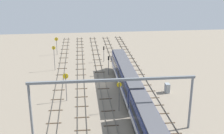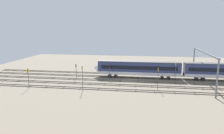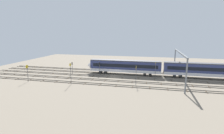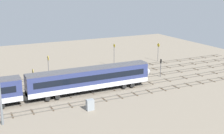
{
  "view_description": "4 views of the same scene",
  "coord_description": "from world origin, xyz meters",
  "px_view_note": "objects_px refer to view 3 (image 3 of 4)",
  "views": [
    {
      "loc": [
        -57.9,
        4.39,
        23.47
      ],
      "look_at": [
        5.81,
        -2.68,
        1.8
      ],
      "focal_mm": 47.32,
      "sensor_mm": 36.0,
      "label": 1
    },
    {
      "loc": [
        -4.35,
        59.07,
        15.06
      ],
      "look_at": [
        5.24,
        -2.6,
        3.41
      ],
      "focal_mm": 35.06,
      "sensor_mm": 36.0,
      "label": 2
    },
    {
      "loc": [
        -11.69,
        53.63,
        13.99
      ],
      "look_at": [
        1.72,
        -2.87,
        2.75
      ],
      "focal_mm": 28.0,
      "sensor_mm": 36.0,
      "label": 3
    },
    {
      "loc": [
        -22.85,
        -55.48,
        19.63
      ],
      "look_at": [
        4.11,
        -0.63,
        3.41
      ],
      "focal_mm": 48.35,
      "sensor_mm": 36.0,
      "label": 4
    }
  ],
  "objects_px": {
    "speed_sign_near_foreground": "(155,68)",
    "speed_sign_mid_trackside": "(71,71)",
    "signal_light_trackside_departure": "(100,67)",
    "relay_cabinet": "(136,68)",
    "speed_sign_distant_end": "(136,72)",
    "signal_light_trackside_approach": "(72,66)",
    "overhead_gantry": "(180,59)",
    "train": "(161,68)",
    "speed_sign_far_trackside": "(27,71)"
  },
  "relations": [
    {
      "from": "speed_sign_mid_trackside",
      "to": "signal_light_trackside_approach",
      "type": "xyz_separation_m",
      "value": [
        5.58,
        -12.27,
        -1.09
      ]
    },
    {
      "from": "speed_sign_near_foreground",
      "to": "speed_sign_mid_trackside",
      "type": "height_order",
      "value": "speed_sign_mid_trackside"
    },
    {
      "from": "signal_light_trackside_departure",
      "to": "overhead_gantry",
      "type": "bearing_deg",
      "value": 175.73
    },
    {
      "from": "train",
      "to": "speed_sign_far_trackside",
      "type": "xyz_separation_m",
      "value": [
        38.05,
        15.5,
        0.66
      ]
    },
    {
      "from": "speed_sign_near_foreground",
      "to": "speed_sign_mid_trackside",
      "type": "relative_size",
      "value": 0.88
    },
    {
      "from": "train",
      "to": "overhead_gantry",
      "type": "relative_size",
      "value": 2.1
    },
    {
      "from": "speed_sign_mid_trackside",
      "to": "speed_sign_far_trackside",
      "type": "distance_m",
      "value": 13.59
    },
    {
      "from": "overhead_gantry",
      "to": "relay_cabinet",
      "type": "distance_m",
      "value": 19.3
    },
    {
      "from": "speed_sign_distant_end",
      "to": "signal_light_trackside_approach",
      "type": "height_order",
      "value": "speed_sign_distant_end"
    },
    {
      "from": "signal_light_trackside_departure",
      "to": "relay_cabinet",
      "type": "relative_size",
      "value": 2.39
    },
    {
      "from": "train",
      "to": "speed_sign_distant_end",
      "type": "height_order",
      "value": "speed_sign_distant_end"
    },
    {
      "from": "speed_sign_near_foreground",
      "to": "speed_sign_mid_trackside",
      "type": "xyz_separation_m",
      "value": [
        22.81,
        12.49,
        0.44
      ]
    },
    {
      "from": "speed_sign_near_foreground",
      "to": "overhead_gantry",
      "type": "bearing_deg",
      "value": 164.72
    },
    {
      "from": "speed_sign_far_trackside",
      "to": "signal_light_trackside_departure",
      "type": "distance_m",
      "value": 22.15
    },
    {
      "from": "speed_sign_near_foreground",
      "to": "signal_light_trackside_approach",
      "type": "height_order",
      "value": "speed_sign_near_foreground"
    },
    {
      "from": "speed_sign_mid_trackside",
      "to": "relay_cabinet",
      "type": "distance_m",
      "value": 28.13
    },
    {
      "from": "overhead_gantry",
      "to": "signal_light_trackside_approach",
      "type": "bearing_deg",
      "value": -2.64
    },
    {
      "from": "speed_sign_mid_trackside",
      "to": "signal_light_trackside_approach",
      "type": "distance_m",
      "value": 13.52
    },
    {
      "from": "speed_sign_distant_end",
      "to": "speed_sign_far_trackside",
      "type": "bearing_deg",
      "value": 6.88
    },
    {
      "from": "speed_sign_far_trackside",
      "to": "speed_sign_mid_trackside",
      "type": "bearing_deg",
      "value": -178.44
    },
    {
      "from": "overhead_gantry",
      "to": "relay_cabinet",
      "type": "relative_size",
      "value": 12.98
    },
    {
      "from": "speed_sign_far_trackside",
      "to": "relay_cabinet",
      "type": "height_order",
      "value": "speed_sign_far_trackside"
    },
    {
      "from": "overhead_gantry",
      "to": "signal_light_trackside_departure",
      "type": "relative_size",
      "value": 5.44
    },
    {
      "from": "overhead_gantry",
      "to": "speed_sign_near_foreground",
      "type": "height_order",
      "value": "overhead_gantry"
    },
    {
      "from": "speed_sign_far_trackside",
      "to": "speed_sign_distant_end",
      "type": "xyz_separation_m",
      "value": [
        -31.21,
        -3.76,
        0.23
      ]
    },
    {
      "from": "signal_light_trackside_approach",
      "to": "signal_light_trackside_departure",
      "type": "xyz_separation_m",
      "value": [
        -10.01,
        -0.25,
        0.2
      ]
    },
    {
      "from": "speed_sign_mid_trackside",
      "to": "speed_sign_far_trackside",
      "type": "bearing_deg",
      "value": 1.56
    },
    {
      "from": "speed_sign_near_foreground",
      "to": "relay_cabinet",
      "type": "bearing_deg",
      "value": -56.77
    },
    {
      "from": "speed_sign_mid_trackside",
      "to": "speed_sign_distant_end",
      "type": "relative_size",
      "value": 1.12
    },
    {
      "from": "speed_sign_distant_end",
      "to": "overhead_gantry",
      "type": "bearing_deg",
      "value": -148.7
    },
    {
      "from": "speed_sign_near_foreground",
      "to": "signal_light_trackside_approach",
      "type": "distance_m",
      "value": 28.4
    },
    {
      "from": "relay_cabinet",
      "to": "speed_sign_near_foreground",
      "type": "bearing_deg",
      "value": 123.23
    },
    {
      "from": "signal_light_trackside_departure",
      "to": "speed_sign_near_foreground",
      "type": "bearing_deg",
      "value": 179.9
    },
    {
      "from": "speed_sign_mid_trackside",
      "to": "signal_light_trackside_approach",
      "type": "height_order",
      "value": "speed_sign_mid_trackside"
    },
    {
      "from": "speed_sign_distant_end",
      "to": "signal_light_trackside_approach",
      "type": "relative_size",
      "value": 1.31
    },
    {
      "from": "speed_sign_distant_end",
      "to": "signal_light_trackside_departure",
      "type": "bearing_deg",
      "value": -34.64
    },
    {
      "from": "speed_sign_distant_end",
      "to": "speed_sign_near_foreground",
      "type": "bearing_deg",
      "value": -119.64
    },
    {
      "from": "overhead_gantry",
      "to": "speed_sign_distant_end",
      "type": "relative_size",
      "value": 4.48
    },
    {
      "from": "signal_light_trackside_approach",
      "to": "relay_cabinet",
      "type": "bearing_deg",
      "value": -153.46
    },
    {
      "from": "speed_sign_far_trackside",
      "to": "train",
      "type": "bearing_deg",
      "value": -157.83
    },
    {
      "from": "speed_sign_mid_trackside",
      "to": "signal_light_trackside_approach",
      "type": "relative_size",
      "value": 1.46
    },
    {
      "from": "signal_light_trackside_approach",
      "to": "speed_sign_near_foreground",
      "type": "bearing_deg",
      "value": -179.55
    },
    {
      "from": "train",
      "to": "speed_sign_mid_trackside",
      "type": "distance_m",
      "value": 28.8
    },
    {
      "from": "speed_sign_distant_end",
      "to": "train",
      "type": "bearing_deg",
      "value": -120.22
    },
    {
      "from": "train",
      "to": "overhead_gantry",
      "type": "xyz_separation_m",
      "value": [
        -5.09,
        4.49,
        4.08
      ]
    },
    {
      "from": "overhead_gantry",
      "to": "signal_light_trackside_departure",
      "type": "bearing_deg",
      "value": -4.27
    },
    {
      "from": "speed_sign_mid_trackside",
      "to": "signal_light_trackside_departure",
      "type": "xyz_separation_m",
      "value": [
        -4.43,
        -12.52,
        -0.89
      ]
    },
    {
      "from": "signal_light_trackside_departure",
      "to": "relay_cabinet",
      "type": "xyz_separation_m",
      "value": [
        -11.49,
        -10.49,
        -1.98
      ]
    },
    {
      "from": "speed_sign_near_foreground",
      "to": "relay_cabinet",
      "type": "distance_m",
      "value": 12.8
    },
    {
      "from": "speed_sign_far_trackside",
      "to": "relay_cabinet",
      "type": "distance_m",
      "value": 37.71
    }
  ]
}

